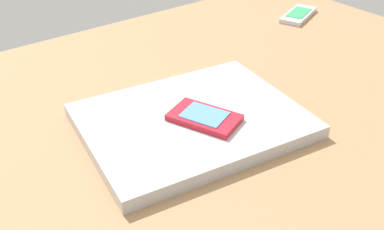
# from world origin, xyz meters

# --- Properties ---
(desk_surface) EXTENTS (1.20, 0.80, 0.03)m
(desk_surface) POSITION_xyz_m (0.00, 0.00, 0.01)
(desk_surface) COLOR #9E7751
(desk_surface) RESTS_ON ground
(laptop_closed) EXTENTS (0.34, 0.28, 0.02)m
(laptop_closed) POSITION_xyz_m (0.02, 0.03, 0.04)
(laptop_closed) COLOR #B7BABC
(laptop_closed) RESTS_ON desk_surface
(cell_phone_on_laptop) EXTENTS (0.09, 0.11, 0.01)m
(cell_phone_on_laptop) POSITION_xyz_m (0.02, 0.05, 0.05)
(cell_phone_on_laptop) COLOR red
(cell_phone_on_laptop) RESTS_ON laptop_closed
(cell_phone_on_desk) EXTENTS (0.13, 0.09, 0.01)m
(cell_phone_on_desk) POSITION_xyz_m (-0.44, -0.18, 0.04)
(cell_phone_on_desk) COLOR silver
(cell_phone_on_desk) RESTS_ON desk_surface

